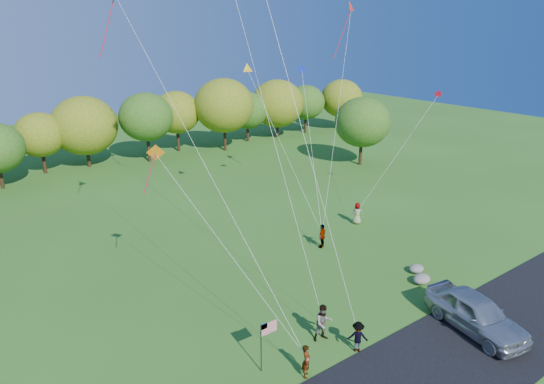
{
  "coord_description": "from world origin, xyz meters",
  "views": [
    {
      "loc": [
        -14.77,
        -13.96,
        14.69
      ],
      "look_at": [
        -0.01,
        6.0,
        6.12
      ],
      "focal_mm": 32.0,
      "sensor_mm": 36.0,
      "label": 1
    }
  ],
  "objects_px": {
    "flyer_b": "(323,323)",
    "flyer_e": "(357,213)",
    "flyer_c": "(358,337)",
    "flyer_d": "(322,236)",
    "minivan_silver": "(476,313)",
    "flyer_a": "(306,361)"
  },
  "relations": [
    {
      "from": "flyer_c",
      "to": "flyer_e",
      "type": "bearing_deg",
      "value": -91.83
    },
    {
      "from": "minivan_silver",
      "to": "flyer_c",
      "type": "relative_size",
      "value": 3.57
    },
    {
      "from": "flyer_a",
      "to": "flyer_d",
      "type": "height_order",
      "value": "flyer_d"
    },
    {
      "from": "flyer_b",
      "to": "minivan_silver",
      "type": "bearing_deg",
      "value": -15.36
    },
    {
      "from": "flyer_b",
      "to": "flyer_c",
      "type": "height_order",
      "value": "flyer_b"
    },
    {
      "from": "minivan_silver",
      "to": "flyer_e",
      "type": "distance_m",
      "value": 14.43
    },
    {
      "from": "minivan_silver",
      "to": "flyer_a",
      "type": "bearing_deg",
      "value": 175.01
    },
    {
      "from": "flyer_b",
      "to": "flyer_e",
      "type": "relative_size",
      "value": 1.12
    },
    {
      "from": "flyer_d",
      "to": "flyer_c",
      "type": "bearing_deg",
      "value": 29.61
    },
    {
      "from": "flyer_a",
      "to": "flyer_e",
      "type": "height_order",
      "value": "flyer_e"
    },
    {
      "from": "flyer_a",
      "to": "flyer_b",
      "type": "bearing_deg",
      "value": -12.65
    },
    {
      "from": "minivan_silver",
      "to": "flyer_e",
      "type": "relative_size",
      "value": 3.23
    },
    {
      "from": "flyer_d",
      "to": "flyer_e",
      "type": "xyz_separation_m",
      "value": [
        5.06,
        1.56,
        -0.01
      ]
    },
    {
      "from": "flyer_b",
      "to": "flyer_d",
      "type": "xyz_separation_m",
      "value": [
        7.02,
        7.85,
        -0.1
      ]
    },
    {
      "from": "flyer_d",
      "to": "flyer_e",
      "type": "bearing_deg",
      "value": 170.37
    },
    {
      "from": "flyer_a",
      "to": "flyer_c",
      "type": "relative_size",
      "value": 1.03
    },
    {
      "from": "minivan_silver",
      "to": "flyer_a",
      "type": "relative_size",
      "value": 3.48
    },
    {
      "from": "minivan_silver",
      "to": "flyer_d",
      "type": "height_order",
      "value": "minivan_silver"
    },
    {
      "from": "flyer_c",
      "to": "flyer_b",
      "type": "bearing_deg",
      "value": -21.66
    },
    {
      "from": "minivan_silver",
      "to": "flyer_b",
      "type": "relative_size",
      "value": 2.88
    },
    {
      "from": "flyer_a",
      "to": "flyer_c",
      "type": "bearing_deg",
      "value": -46.9
    },
    {
      "from": "minivan_silver",
      "to": "flyer_b",
      "type": "xyz_separation_m",
      "value": [
        -6.69,
        3.98,
        -0.04
      ]
    }
  ]
}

